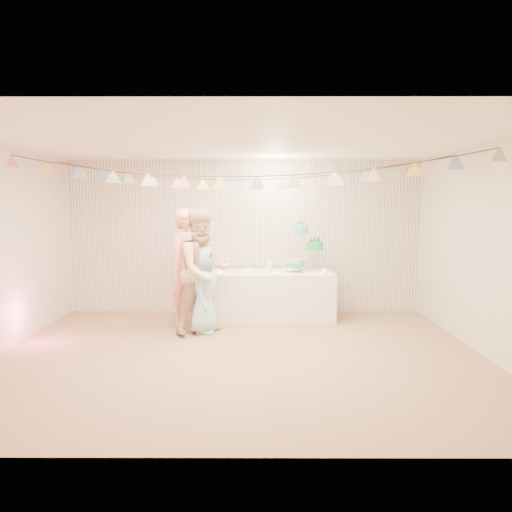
{
  "coord_description": "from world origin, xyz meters",
  "views": [
    {
      "loc": [
        0.22,
        -6.0,
        1.88
      ],
      "look_at": [
        0.2,
        0.8,
        1.15
      ],
      "focal_mm": 35.0,
      "sensor_mm": 36.0,
      "label": 1
    }
  ],
  "objects_px": {
    "person_child": "(203,290)",
    "table": "(270,295)",
    "cake_stand": "(304,249)",
    "person_adult_b": "(203,272)",
    "person_adult_a": "(187,267)"
  },
  "relations": [
    {
      "from": "person_adult_a",
      "to": "person_child",
      "type": "distance_m",
      "value": 0.57
    },
    {
      "from": "person_adult_a",
      "to": "person_adult_b",
      "type": "relative_size",
      "value": 1.01
    },
    {
      "from": "person_adult_a",
      "to": "person_adult_b",
      "type": "height_order",
      "value": "person_adult_a"
    },
    {
      "from": "cake_stand",
      "to": "person_adult_b",
      "type": "relative_size",
      "value": 0.43
    },
    {
      "from": "person_adult_a",
      "to": "person_child",
      "type": "relative_size",
      "value": 1.43
    },
    {
      "from": "cake_stand",
      "to": "person_child",
      "type": "relative_size",
      "value": 0.61
    },
    {
      "from": "cake_stand",
      "to": "person_adult_b",
      "type": "bearing_deg",
      "value": -147.81
    },
    {
      "from": "cake_stand",
      "to": "person_adult_b",
      "type": "height_order",
      "value": "person_adult_b"
    },
    {
      "from": "person_adult_b",
      "to": "person_child",
      "type": "relative_size",
      "value": 1.42
    },
    {
      "from": "person_adult_a",
      "to": "person_adult_b",
      "type": "distance_m",
      "value": 0.51
    },
    {
      "from": "person_child",
      "to": "table",
      "type": "bearing_deg",
      "value": -42.22
    },
    {
      "from": "person_child",
      "to": "cake_stand",
      "type": "bearing_deg",
      "value": -52.92
    },
    {
      "from": "table",
      "to": "cake_stand",
      "type": "xyz_separation_m",
      "value": [
        0.55,
        0.05,
        0.75
      ]
    },
    {
      "from": "table",
      "to": "cake_stand",
      "type": "distance_m",
      "value": 0.93
    },
    {
      "from": "cake_stand",
      "to": "person_adult_a",
      "type": "relative_size",
      "value": 0.43
    }
  ]
}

